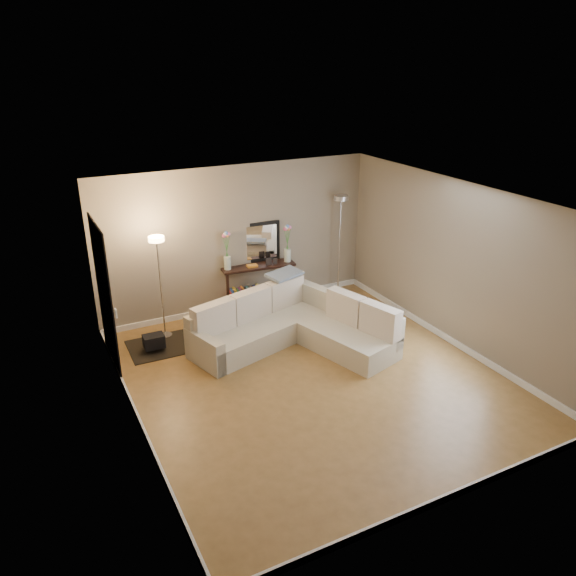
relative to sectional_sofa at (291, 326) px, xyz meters
name	(u,v)px	position (x,y,z in m)	size (l,w,h in m)	color
floor	(313,378)	(-0.20, -1.06, -0.32)	(5.00, 5.50, 0.01)	olive
ceiling	(317,200)	(-0.20, -1.06, 2.29)	(5.00, 5.50, 0.01)	white
wall_back	(237,239)	(-0.20, 1.70, 0.99)	(5.00, 0.02, 2.60)	gray
wall_front	(459,398)	(-0.20, -3.82, 0.99)	(5.00, 0.02, 2.60)	gray
wall_left	(127,334)	(-2.71, -1.06, 0.99)	(0.02, 5.50, 2.60)	gray
wall_right	(457,265)	(2.31, -1.06, 0.99)	(0.02, 5.50, 2.60)	gray
baseboard_back	(240,304)	(-0.20, 1.67, -0.26)	(5.00, 0.03, 0.10)	white
baseboard_front	(443,499)	(-0.20, -3.80, -0.26)	(5.00, 0.03, 0.10)	white
baseboard_left	(140,422)	(-2.68, -1.06, -0.26)	(0.03, 5.50, 0.10)	white
baseboard_right	(447,338)	(2.29, -1.06, -0.26)	(0.03, 5.50, 0.10)	white
doorway	(105,297)	(-2.68, 0.64, 0.79)	(0.02, 1.20, 2.20)	black
switch_plate	(116,313)	(-2.68, -0.21, 0.89)	(0.02, 0.08, 0.12)	white
sectional_sofa	(291,326)	(0.00, 0.00, 0.00)	(2.94, 2.43, 0.84)	beige
throw_blanket	(285,274)	(0.23, 0.70, 0.60)	(0.61, 0.35, 0.05)	slate
console_table	(254,284)	(0.03, 1.53, 0.15)	(1.36, 0.49, 0.82)	black
leaning_mirror	(255,243)	(0.13, 1.69, 0.87)	(0.94, 0.14, 0.73)	black
table_decor	(259,264)	(0.11, 1.49, 0.53)	(0.56, 0.15, 0.13)	#C57D22
flower_vase_left	(227,253)	(-0.44, 1.58, 0.79)	(0.16, 0.13, 0.70)	silver
flower_vase_right	(287,246)	(0.67, 1.46, 0.79)	(0.16, 0.13, 0.70)	silver
floor_lamp_lit	(159,267)	(-1.74, 1.16, 0.90)	(0.25, 0.25, 1.72)	silver
floor_lamp_unlit	(340,225)	(1.77, 1.46, 1.04)	(0.30, 0.30, 1.92)	silver
charcoal_rug	(165,345)	(-1.84, 0.84, -0.30)	(1.12, 0.84, 0.01)	black
black_bag	(154,341)	(-2.03, 0.74, -0.13)	(0.32, 0.22, 0.21)	black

